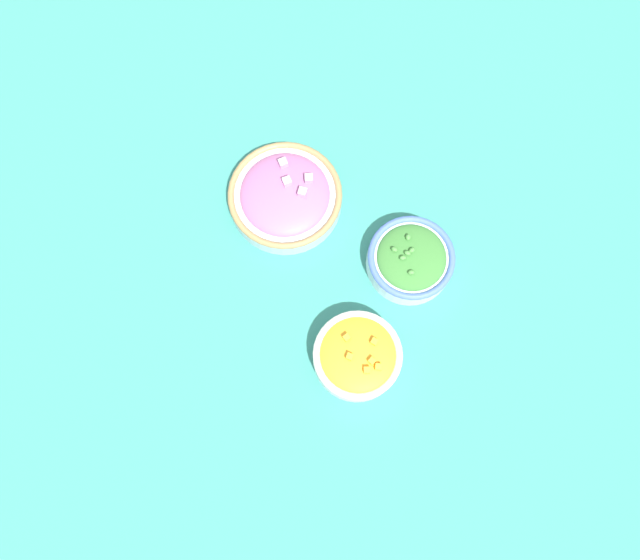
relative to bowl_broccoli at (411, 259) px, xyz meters
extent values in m
plane|color=#337F75|center=(-0.13, -0.10, -0.03)|extent=(3.00, 3.00, 0.00)
cylinder|color=silver|center=(0.00, 0.00, -0.01)|extent=(0.15, 0.15, 0.04)
torus|color=#4766B7|center=(0.00, 0.00, 0.01)|extent=(0.15, 0.15, 0.01)
ellipsoid|color=#387533|center=(0.00, 0.00, 0.01)|extent=(0.12, 0.12, 0.03)
ellipsoid|color=#47893D|center=(0.00, 0.01, 0.03)|extent=(0.01, 0.01, 0.01)
ellipsoid|color=#47893D|center=(-0.01, -0.01, 0.03)|extent=(0.01, 0.01, 0.01)
ellipsoid|color=#47893D|center=(-0.03, 0.00, 0.03)|extent=(0.01, 0.01, 0.01)
ellipsoid|color=#47893D|center=(0.01, -0.03, 0.03)|extent=(0.01, 0.01, 0.01)
ellipsoid|color=#47893D|center=(-0.02, 0.03, 0.03)|extent=(0.01, 0.01, 0.01)
ellipsoid|color=#47893D|center=(-0.01, 0.00, 0.03)|extent=(0.01, 0.01, 0.01)
cylinder|color=#B2C1CC|center=(-0.25, 0.02, -0.01)|extent=(0.21, 0.21, 0.04)
torus|color=#997A4C|center=(-0.25, 0.02, 0.01)|extent=(0.21, 0.21, 0.01)
ellipsoid|color=#9E5B8E|center=(-0.25, 0.02, 0.01)|extent=(0.16, 0.16, 0.03)
cube|color=#C699C1|center=(-0.22, 0.05, 0.03)|extent=(0.02, 0.02, 0.01)
cube|color=#C699C1|center=(-0.28, 0.06, 0.03)|extent=(0.02, 0.02, 0.01)
cube|color=#C699C1|center=(-0.22, 0.03, 0.03)|extent=(0.02, 0.02, 0.01)
cube|color=#C699C1|center=(-0.25, 0.03, 0.03)|extent=(0.02, 0.02, 0.01)
cylinder|color=white|center=(-0.02, -0.20, -0.01)|extent=(0.15, 0.15, 0.05)
torus|color=silver|center=(-0.02, -0.20, 0.02)|extent=(0.15, 0.15, 0.01)
ellipsoid|color=orange|center=(-0.02, -0.20, 0.02)|extent=(0.13, 0.13, 0.02)
cube|color=#F4A828|center=(0.01, -0.21, 0.03)|extent=(0.01, 0.01, 0.01)
cube|color=#F4A828|center=(-0.03, -0.21, 0.03)|extent=(0.01, 0.01, 0.01)
cube|color=#F4A828|center=(-0.05, -0.18, 0.03)|extent=(0.01, 0.01, 0.01)
cube|color=#F4A828|center=(0.01, -0.20, 0.03)|extent=(0.01, 0.01, 0.01)
cube|color=#F4A828|center=(0.02, -0.20, 0.03)|extent=(0.01, 0.01, 0.01)
cube|color=#F4A828|center=(0.00, -0.17, 0.03)|extent=(0.01, 0.01, 0.01)
camera|label=1|loc=(-0.01, -0.35, 1.05)|focal=35.00mm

